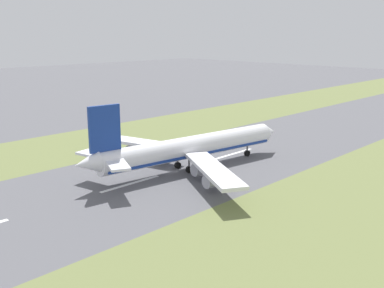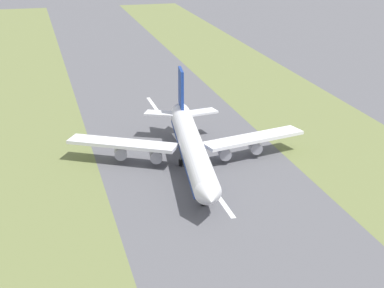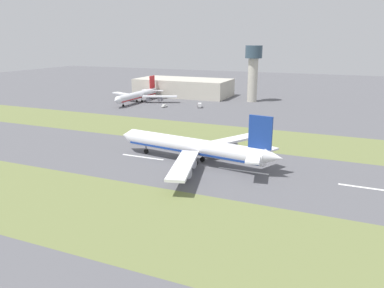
% 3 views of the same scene
% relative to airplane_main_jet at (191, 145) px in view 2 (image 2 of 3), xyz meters
% --- Properties ---
extents(ground_plane, '(800.00, 800.00, 0.00)m').
position_rel_airplane_main_jet_xyz_m(ground_plane, '(-1.55, -3.85, -6.02)').
color(ground_plane, '#56565B').
extents(grass_median_west, '(40.00, 600.00, 0.01)m').
position_rel_airplane_main_jet_xyz_m(grass_median_west, '(-46.55, -3.85, -6.02)').
color(grass_median_west, olive).
rests_on(grass_median_west, ground).
extents(grass_median_east, '(40.00, 600.00, 0.01)m').
position_rel_airplane_main_jet_xyz_m(grass_median_east, '(43.45, -3.85, -6.02)').
color(grass_median_east, olive).
rests_on(grass_median_east, ground).
extents(centreline_dash_near, '(1.20, 18.00, 0.01)m').
position_rel_airplane_main_jet_xyz_m(centreline_dash_near, '(-1.55, -58.11, -6.01)').
color(centreline_dash_near, silver).
rests_on(centreline_dash_near, ground).
extents(centreline_dash_mid, '(1.20, 18.00, 0.01)m').
position_rel_airplane_main_jet_xyz_m(centreline_dash_mid, '(-1.55, -18.11, -6.01)').
color(centreline_dash_mid, silver).
rests_on(centreline_dash_mid, ground).
extents(centreline_dash_far, '(1.20, 18.00, 0.01)m').
position_rel_airplane_main_jet_xyz_m(centreline_dash_far, '(-1.55, 21.89, -6.01)').
color(centreline_dash_far, silver).
rests_on(centreline_dash_far, ground).
extents(airplane_main_jet, '(63.57, 67.14, 20.20)m').
position_rel_airplane_main_jet_xyz_m(airplane_main_jet, '(0.00, 0.00, 0.00)').
color(airplane_main_jet, white).
rests_on(airplane_main_jet, ground).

